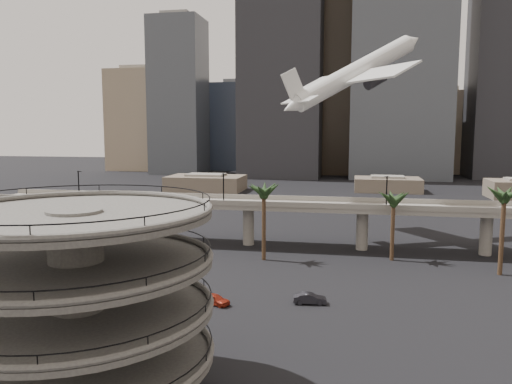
% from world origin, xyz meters
% --- Properties ---
extents(parking_ramp, '(22.20, 22.20, 17.35)m').
position_xyz_m(parking_ramp, '(-13.00, -4.00, 9.84)').
color(parking_ramp, '#4C4A47').
rests_on(parking_ramp, ground).
extents(overpass, '(130.00, 9.30, 14.70)m').
position_xyz_m(overpass, '(0.00, 55.00, 7.34)').
color(overpass, gray).
rests_on(overpass, ground).
extents(palm_trees, '(42.40, 10.40, 14.00)m').
position_xyz_m(palm_trees, '(14.02, 44.65, 11.43)').
color(palm_trees, '#482F1F').
rests_on(palm_trees, ground).
extents(low_buildings, '(135.00, 27.50, 6.80)m').
position_xyz_m(low_buildings, '(6.89, 142.30, 2.86)').
color(low_buildings, '#675B4C').
rests_on(low_buildings, ground).
extents(skyline, '(269.00, 86.00, 124.42)m').
position_xyz_m(skyline, '(15.11, 217.08, 45.51)').
color(skyline, '#806E58').
rests_on(skyline, ground).
extents(airborne_jet, '(30.78, 30.28, 19.92)m').
position_xyz_m(airborne_jet, '(8.97, 68.39, 34.37)').
color(airborne_jet, silver).
rests_on(airborne_jet, ground).
extents(car_a, '(4.52, 3.11, 1.43)m').
position_xyz_m(car_a, '(-8.35, 20.55, 0.71)').
color(car_a, maroon).
rests_on(car_a, ground).
extents(car_b, '(4.49, 2.05, 1.43)m').
position_xyz_m(car_b, '(3.80, 23.17, 0.71)').
color(car_b, black).
rests_on(car_b, ground).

